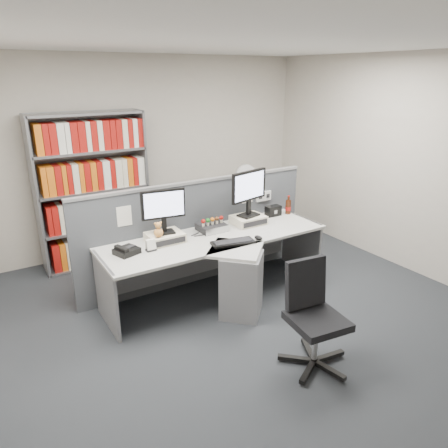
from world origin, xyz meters
TOP-DOWN VIEW (x-y plane):
  - ground at (0.00, 0.00)m, footprint 5.50×5.50m
  - room_shell at (0.00, 0.00)m, footprint 5.04×5.54m
  - partition at (0.00, 1.25)m, footprint 3.00×0.08m
  - desk at (0.00, 0.60)m, footprint 2.60×1.20m
  - monitor_riser_left at (-0.55, 0.98)m, footprint 0.38×0.31m
  - monitor_riser_right at (0.55, 0.98)m, footprint 0.38×0.31m
  - monitor_left at (-0.55, 0.98)m, footprint 0.47×0.18m
  - monitor_right at (0.55, 0.98)m, footprint 0.54×0.22m
  - desktop_pc at (0.05, 1.01)m, footprint 0.30×0.27m
  - figurines at (0.05, 0.99)m, footprint 0.29×0.05m
  - keyboard at (0.05, 0.54)m, footprint 0.49×0.26m
  - mouse at (0.35, 0.50)m, footprint 0.07×0.11m
  - desk_phone at (-1.02, 0.88)m, footprint 0.27×0.26m
  - desk_calendar at (-0.77, 0.83)m, footprint 0.10×0.08m
  - plush_toy at (-0.65, 0.90)m, footprint 0.10×0.10m
  - speaker at (0.99, 1.06)m, footprint 0.20×0.11m
  - cola_bottle at (1.21, 1.03)m, footprint 0.07×0.07m
  - shelving_unit at (-0.90, 2.44)m, footprint 1.41×0.40m
  - filing_cabinet at (1.20, 1.99)m, footprint 0.45×0.61m
  - desk_fan at (1.20, 1.99)m, footprint 0.29×0.18m
  - office_chair at (0.08, -0.67)m, footprint 0.61×0.61m

SIDE VIEW (x-z plane):
  - ground at x=0.00m, z-range 0.00..0.00m
  - filing_cabinet at x=1.20m, z-range 0.00..0.70m
  - desk at x=0.00m, z-range 0.10..0.82m
  - office_chair at x=0.08m, z-range 0.03..0.96m
  - partition at x=0.00m, z-range 0.01..1.29m
  - keyboard at x=0.05m, z-range 0.72..0.75m
  - mouse at x=0.35m, z-range 0.72..0.76m
  - desk_phone at x=-1.02m, z-range 0.71..0.80m
  - desktop_pc at x=0.05m, z-range 0.72..0.80m
  - monitor_riser_left at x=-0.55m, z-range 0.72..0.82m
  - monitor_riser_right at x=0.55m, z-range 0.72..0.82m
  - desk_calendar at x=-0.77m, z-range 0.71..0.83m
  - speaker at x=0.99m, z-range 0.72..0.85m
  - cola_bottle at x=1.21m, z-range 0.69..0.93m
  - figurines at x=0.05m, z-range 0.81..0.89m
  - plush_toy at x=-0.65m, z-range 0.81..0.98m
  - shelving_unit at x=-0.90m, z-range -0.02..1.98m
  - desk_fan at x=1.20m, z-range 0.76..1.26m
  - monitor_left at x=-0.55m, z-range 0.87..1.35m
  - monitor_right at x=0.55m, z-range 0.87..1.43m
  - room_shell at x=0.00m, z-range 0.43..3.15m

